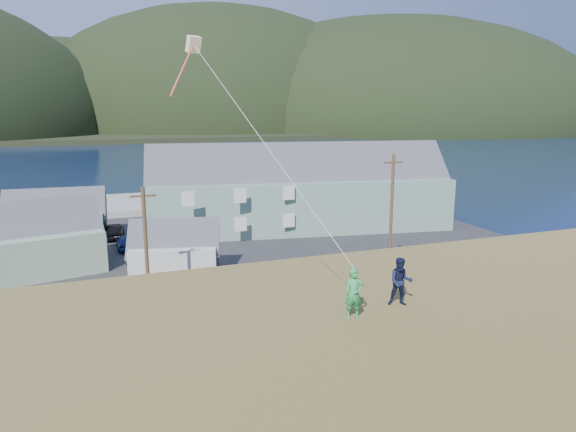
% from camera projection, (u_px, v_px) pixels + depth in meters
% --- Properties ---
extents(ground, '(900.00, 900.00, 0.00)m').
position_uv_depth(ground, '(167.00, 321.00, 32.38)').
color(ground, '#0A1638').
rests_on(ground, ground).
extents(grass_strip, '(110.00, 8.00, 0.10)m').
position_uv_depth(grass_strip, '(171.00, 332.00, 30.53)').
color(grass_strip, '#4C3D19').
rests_on(grass_strip, ground).
extents(waterfront_lot, '(72.00, 36.00, 0.12)m').
position_uv_depth(waterfront_lot, '(144.00, 251.00, 47.98)').
color(waterfront_lot, '#28282B').
rests_on(waterfront_lot, ground).
extents(wharf, '(26.00, 14.00, 0.90)m').
position_uv_depth(wharf, '(81.00, 207.00, 66.99)').
color(wharf, gray).
rests_on(wharf, ground).
extents(far_shore, '(900.00, 320.00, 2.00)m').
position_uv_depth(far_shore, '(102.00, 127.00, 335.21)').
color(far_shore, black).
rests_on(far_shore, ground).
extents(far_hills, '(760.00, 265.00, 143.00)m').
position_uv_depth(far_hills, '(167.00, 128.00, 300.56)').
color(far_hills, black).
rests_on(far_hills, ground).
extents(lodge, '(33.66, 14.16, 11.48)m').
position_uv_depth(lodge, '(300.00, 189.00, 56.30)').
color(lodge, gray).
rests_on(lodge, waterfront_lot).
extents(shed_palegreen_near, '(11.01, 8.28, 7.18)m').
position_uv_depth(shed_palegreen_near, '(36.00, 241.00, 41.10)').
color(shed_palegreen_near, gray).
rests_on(shed_palegreen_near, waterfront_lot).
extents(shed_white, '(7.88, 6.12, 5.56)m').
position_uv_depth(shed_white, '(175.00, 251.00, 40.38)').
color(shed_white, beige).
rests_on(shed_white, waterfront_lot).
extents(shed_palegreen_far, '(9.88, 5.99, 6.44)m').
position_uv_depth(shed_palegreen_far, '(56.00, 217.00, 51.35)').
color(shed_palegreen_far, gray).
rests_on(shed_palegreen_far, waterfront_lot).
extents(utility_poles, '(34.42, 0.24, 9.72)m').
position_uv_depth(utility_poles, '(157.00, 243.00, 32.71)').
color(utility_poles, '#47331E').
rests_on(utility_poles, waterfront_lot).
extents(parked_cars, '(26.60, 11.31, 1.57)m').
position_uv_depth(parked_cars, '(47.00, 239.00, 49.11)').
color(parked_cars, black).
rests_on(parked_cars, waterfront_lot).
extents(kite_flyer_green, '(0.60, 0.46, 1.47)m').
position_uv_depth(kite_flyer_green, '(354.00, 294.00, 14.65)').
color(kite_flyer_green, green).
rests_on(kite_flyer_green, hillside).
extents(kite_flyer_navy, '(0.90, 0.82, 1.50)m').
position_uv_depth(kite_flyer_navy, '(401.00, 282.00, 15.62)').
color(kite_flyer_navy, '#131834').
rests_on(kite_flyer_navy, hillside).
extents(kite_rig, '(2.25, 3.36, 9.59)m').
position_uv_depth(kite_rig, '(194.00, 51.00, 17.46)').
color(kite_rig, '#F1EAB8').
rests_on(kite_rig, ground).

